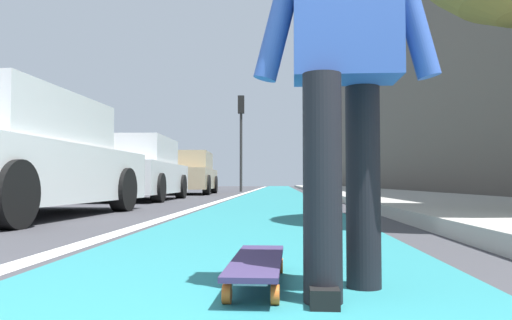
{
  "coord_description": "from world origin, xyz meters",
  "views": [
    {
      "loc": [
        -0.74,
        -0.17,
        0.43
      ],
      "look_at": [
        10.7,
        0.39,
        0.94
      ],
      "focal_mm": 34.84,
      "sensor_mm": 36.0,
      "label": 1
    }
  ],
  "objects_px": {
    "skateboard": "(257,264)",
    "parked_car_mid": "(133,171)",
    "skater_person": "(345,50)",
    "traffic_light": "(241,125)",
    "parked_car_near": "(9,159)",
    "parked_car_far": "(186,174)"
  },
  "relations": [
    {
      "from": "skateboard",
      "to": "parked_car_mid",
      "type": "relative_size",
      "value": 0.2
    },
    {
      "from": "skateboard",
      "to": "parked_car_mid",
      "type": "distance_m",
      "value": 10.07
    },
    {
      "from": "skater_person",
      "to": "traffic_light",
      "type": "height_order",
      "value": "traffic_light"
    },
    {
      "from": "skater_person",
      "to": "parked_car_near",
      "type": "distance_m",
      "value": 5.23
    },
    {
      "from": "skater_person",
      "to": "skateboard",
      "type": "bearing_deg",
      "value": 66.68
    },
    {
      "from": "skateboard",
      "to": "traffic_light",
      "type": "relative_size",
      "value": 0.2
    },
    {
      "from": "skateboard",
      "to": "skater_person",
      "type": "relative_size",
      "value": 0.52
    },
    {
      "from": "parked_car_near",
      "to": "parked_car_mid",
      "type": "height_order",
      "value": "parked_car_near"
    },
    {
      "from": "parked_car_near",
      "to": "skater_person",
      "type": "bearing_deg",
      "value": -137.98
    },
    {
      "from": "skateboard",
      "to": "parked_car_far",
      "type": "distance_m",
      "value": 15.79
    },
    {
      "from": "parked_car_near",
      "to": "parked_car_mid",
      "type": "distance_m",
      "value": 5.75
    },
    {
      "from": "parked_car_near",
      "to": "traffic_light",
      "type": "xyz_separation_m",
      "value": [
        16.4,
        -1.49,
        2.27
      ]
    },
    {
      "from": "skater_person",
      "to": "parked_car_near",
      "type": "relative_size",
      "value": 0.36
    },
    {
      "from": "parked_car_far",
      "to": "traffic_light",
      "type": "distance_m",
      "value": 5.44
    },
    {
      "from": "parked_car_mid",
      "to": "traffic_light",
      "type": "bearing_deg",
      "value": -9.07
    },
    {
      "from": "parked_car_far",
      "to": "traffic_light",
      "type": "relative_size",
      "value": 1.02
    },
    {
      "from": "parked_car_mid",
      "to": "parked_car_far",
      "type": "height_order",
      "value": "parked_car_far"
    },
    {
      "from": "skater_person",
      "to": "parked_car_mid",
      "type": "relative_size",
      "value": 0.38
    },
    {
      "from": "skateboard",
      "to": "parked_car_far",
      "type": "relative_size",
      "value": 0.19
    },
    {
      "from": "parked_car_far",
      "to": "traffic_light",
      "type": "bearing_deg",
      "value": -18.63
    },
    {
      "from": "parked_car_near",
      "to": "parked_car_far",
      "type": "distance_m",
      "value": 11.71
    },
    {
      "from": "parked_car_mid",
      "to": "traffic_light",
      "type": "distance_m",
      "value": 11.03
    }
  ]
}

